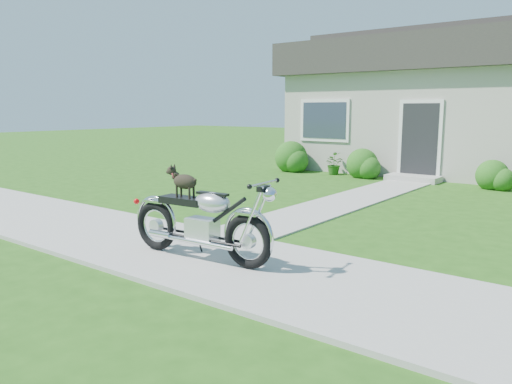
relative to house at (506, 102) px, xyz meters
The scene contains 7 objects.
ground 12.19m from the house, 89.99° to the right, with size 80.00×80.00×0.00m, color #235114.
sidewalk 12.18m from the house, 89.99° to the right, with size 24.00×2.20×0.04m, color #9E9B93.
walkway 7.47m from the house, 102.09° to the right, with size 1.20×8.00×0.03m, color #9E9B93.
house is the anchor object (origin of this frame).
shrub_row 3.93m from the house, 97.01° to the right, with size 10.46×1.06×1.06m.
potted_plant_left 5.54m from the house, 138.79° to the right, with size 0.58×0.51×0.65m, color #225215.
motorcycle_with_dog 12.33m from the house, 94.75° to the right, with size 2.22×0.60×1.17m.
Camera 1 is at (3.28, -4.66, 1.93)m, focal length 35.00 mm.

